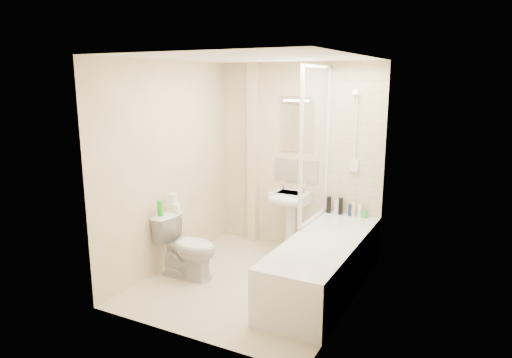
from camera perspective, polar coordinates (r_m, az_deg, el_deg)
The scene contains 26 objects.
floor at distance 5.18m, azimuth -0.40°, elevation -12.66°, with size 2.50×2.50×0.00m, color beige.
wall_back at distance 5.91m, azimuth 5.26°, elevation 2.67°, with size 2.20×0.02×2.40m, color beige.
wall_left at distance 5.39m, azimuth -10.82°, elevation 1.55°, with size 0.02×2.50×2.40m, color beige.
wall_right at distance 4.40m, azimuth 12.35°, elevation -0.92°, with size 0.02×2.50×2.40m, color beige.
ceiling at distance 4.70m, azimuth -0.44°, elevation 14.93°, with size 2.20×2.50×0.02m, color white.
tile_back at distance 5.63m, azimuth 12.36°, elevation 4.27°, with size 0.70×0.01×1.75m, color beige.
tile_right at distance 4.55m, azimuth 13.00°, elevation 2.37°, with size 0.01×2.10×1.75m, color beige.
pipe_boxing at distance 6.11m, azimuth -0.35°, elevation 3.05°, with size 0.12×0.12×2.40m, color beige.
splashback at distance 5.94m, azimuth 5.07°, elevation 1.05°, with size 0.60×0.01×0.30m, color beige.
mirror at distance 5.85m, azimuth 5.16°, elevation 6.33°, with size 0.46×0.01×0.60m, color white.
strip_light at distance 5.80m, azimuth 5.15°, elevation 9.95°, with size 0.42×0.07×0.07m, color silver.
bathtub at distance 4.96m, azimuth 8.52°, elevation -10.32°, with size 0.70×2.10×0.55m.
shower_screen at distance 5.31m, azimuth 7.46°, elevation 4.25°, with size 0.04×0.92×1.80m.
shower_fixture at distance 5.57m, azimuth 12.27°, elevation 5.44°, with size 0.10×0.16×0.99m.
pedestal_sink at distance 5.83m, azimuth 4.14°, elevation -3.23°, with size 0.46×0.45×0.89m.
bottle_black_a at distance 5.79m, azimuth 9.09°, elevation -3.19°, with size 0.06×0.06×0.21m, color black.
bottle_white_a at distance 5.76m, azimuth 10.04°, elevation -3.47°, with size 0.06×0.06×0.17m, color white.
bottle_black_b at distance 5.75m, azimuth 10.53°, elevation -3.34°, with size 0.06×0.06×0.21m, color black.
bottle_blue at distance 5.72m, azimuth 11.73°, elevation -3.82°, with size 0.06×0.06×0.14m, color navy.
bottle_cream at distance 5.71m, azimuth 12.09°, elevation -3.76°, with size 0.05×0.05×0.16m, color beige.
bottle_white_b at distance 5.69m, azimuth 12.83°, elevation -3.89°, with size 0.05×0.05×0.15m, color white.
bottle_green at distance 5.69m, azimuth 13.47°, elevation -4.30°, with size 0.06×0.06×0.08m, color green.
toilet at distance 5.23m, azimuth -8.58°, elevation -8.33°, with size 0.70×0.40×0.71m, color white.
toilet_roll_lower at distance 5.30m, azimuth -10.00°, elevation -3.54°, with size 0.10×0.10×0.09m, color white.
toilet_roll_upper at distance 5.31m, azimuth -10.44°, elevation -2.39°, with size 0.10×0.10×0.11m, color white.
green_bottle at distance 5.15m, azimuth -11.90°, elevation -3.62°, with size 0.06×0.06×0.17m, color green.
Camera 1 is at (2.19, -4.15, 2.19)m, focal length 32.00 mm.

